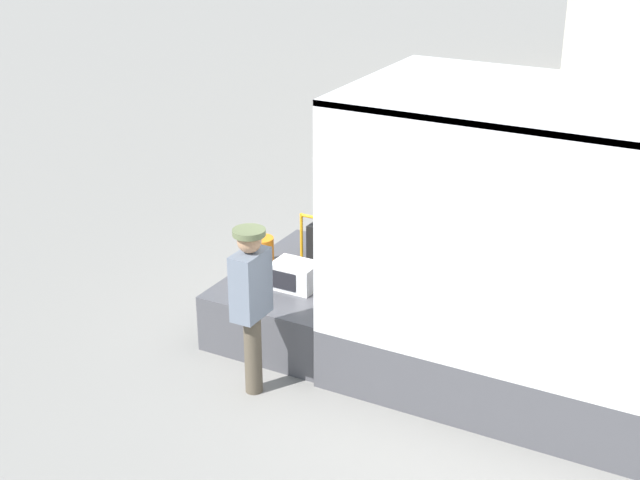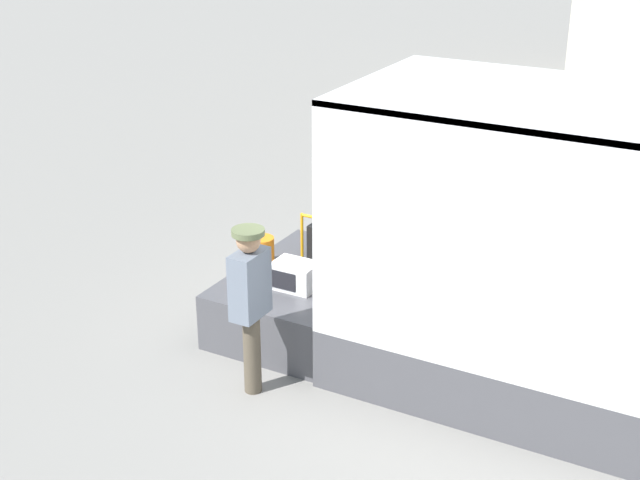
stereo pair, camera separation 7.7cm
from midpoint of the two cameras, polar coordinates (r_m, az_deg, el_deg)
ground_plane at (r=10.31m, az=2.97°, el=-6.28°), size 160.00×160.00×0.00m
tailgate_deck at (r=10.46m, az=-0.70°, el=-3.75°), size 1.50×2.24×0.66m
microwave at (r=9.91m, az=-1.39°, el=-2.28°), size 0.49×0.37×0.30m
portable_generator at (r=10.63m, az=1.14°, el=-0.06°), size 0.64×0.48×0.59m
orange_bucket at (r=10.47m, az=-3.55°, el=-0.74°), size 0.30×0.30×0.35m
worker_person at (r=8.82m, az=-4.25°, el=-3.43°), size 0.32×0.44×1.80m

